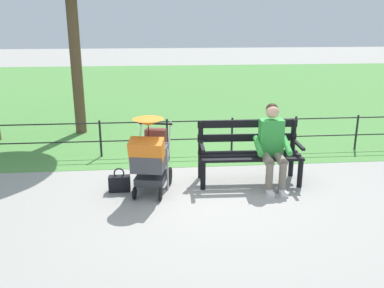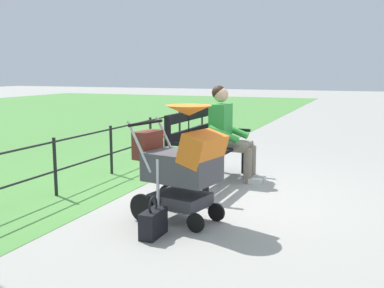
# 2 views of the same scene
# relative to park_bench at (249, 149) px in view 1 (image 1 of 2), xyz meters

# --- Properties ---
(ground_plane) EXTENTS (60.00, 60.00, 0.00)m
(ground_plane) POSITION_rel_park_bench_xyz_m (0.62, 0.12, -0.53)
(ground_plane) COLOR #9E9B93
(grass_lawn) EXTENTS (40.00, 16.00, 0.01)m
(grass_lawn) POSITION_rel_park_bench_xyz_m (0.62, -8.68, -0.52)
(grass_lawn) COLOR #518E42
(grass_lawn) RESTS_ON ground
(park_bench) EXTENTS (1.62, 0.65, 0.96)m
(park_bench) POSITION_rel_park_bench_xyz_m (0.00, 0.00, 0.00)
(park_bench) COLOR black
(park_bench) RESTS_ON ground
(person_on_bench) EXTENTS (0.54, 0.74, 1.28)m
(person_on_bench) POSITION_rel_park_bench_xyz_m (-0.31, 0.22, 0.15)
(person_on_bench) COLOR slate
(person_on_bench) RESTS_ON ground
(stroller) EXTENTS (0.66, 0.96, 1.15)m
(stroller) POSITION_rel_park_bench_xyz_m (1.54, 0.34, 0.07)
(stroller) COLOR black
(stroller) RESTS_ON ground
(handbag) EXTENTS (0.32, 0.14, 0.37)m
(handbag) POSITION_rel_park_bench_xyz_m (2.02, 0.25, -0.40)
(handbag) COLOR black
(handbag) RESTS_ON ground
(park_fence) EXTENTS (8.72, 0.04, 0.70)m
(park_fence) POSITION_rel_park_bench_xyz_m (0.12, -1.42, -0.10)
(park_fence) COLOR black
(park_fence) RESTS_ON ground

